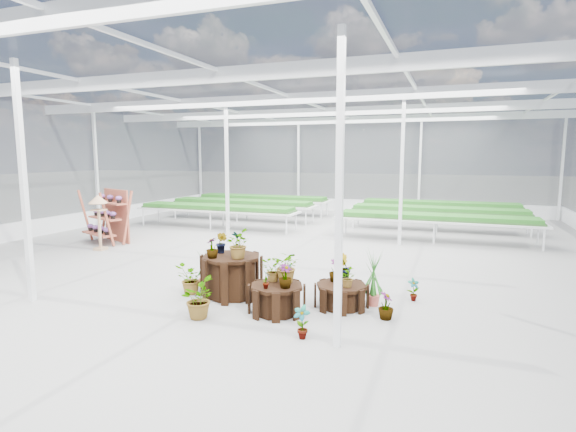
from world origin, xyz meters
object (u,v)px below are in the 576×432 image
(plinth_mid, at_px, (277,299))
(plinth_low, at_px, (341,296))
(shelf_rack, at_px, (106,216))
(bird_table, at_px, (99,223))
(plinth_tall, at_px, (232,276))

(plinth_mid, xyz_separation_m, plinth_low, (1.00, 0.70, -0.04))
(shelf_rack, bearing_deg, bird_table, -34.76)
(plinth_mid, distance_m, bird_table, 7.58)
(plinth_low, relative_size, bird_table, 0.59)
(shelf_rack, height_order, bird_table, shelf_rack)
(plinth_mid, distance_m, shelf_rack, 8.57)
(plinth_mid, height_order, plinth_low, plinth_mid)
(plinth_tall, bearing_deg, bird_table, 155.52)
(bird_table, bearing_deg, plinth_mid, -3.91)
(plinth_tall, xyz_separation_m, plinth_low, (2.20, 0.10, -0.19))
(bird_table, bearing_deg, shelf_rack, 143.75)
(plinth_mid, distance_m, plinth_low, 1.22)
(plinth_tall, height_order, plinth_mid, plinth_tall)
(plinth_mid, bearing_deg, bird_table, 155.15)
(plinth_low, xyz_separation_m, bird_table, (-7.86, 2.48, 0.61))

